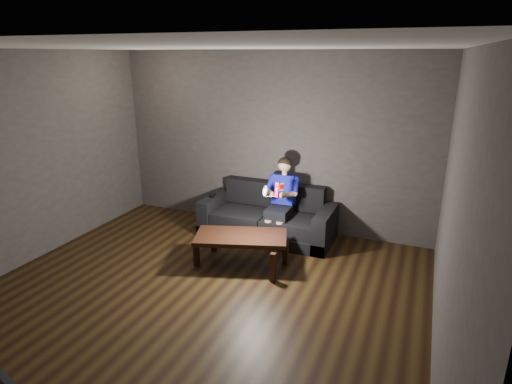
% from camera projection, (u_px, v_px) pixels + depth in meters
% --- Properties ---
extents(floor, '(5.00, 5.00, 0.00)m').
position_uv_depth(floor, '(191.00, 303.00, 4.76)').
color(floor, black).
rests_on(floor, ground).
extents(back_wall, '(5.00, 0.04, 2.70)m').
position_uv_depth(back_wall, '(271.00, 142.00, 6.54)').
color(back_wall, '#3C3635').
rests_on(back_wall, ground).
extents(left_wall, '(0.04, 5.00, 2.70)m').
position_uv_depth(left_wall, '(9.00, 164.00, 5.25)').
color(left_wall, '#3C3635').
rests_on(left_wall, ground).
extents(right_wall, '(0.04, 5.00, 2.70)m').
position_uv_depth(right_wall, '(452.00, 222.00, 3.44)').
color(right_wall, '#3C3635').
rests_on(right_wall, ground).
extents(ceiling, '(5.00, 5.00, 0.02)m').
position_uv_depth(ceiling, '(177.00, 47.00, 3.93)').
color(ceiling, silver).
rests_on(ceiling, back_wall).
extents(sofa, '(1.97, 0.85, 0.76)m').
position_uv_depth(sofa, '(268.00, 220.00, 6.45)').
color(sofa, black).
rests_on(sofa, floor).
extents(child, '(0.49, 0.60, 1.19)m').
position_uv_depth(child, '(282.00, 194.00, 6.19)').
color(child, black).
rests_on(child, sofa).
extents(wii_remote_red, '(0.05, 0.07, 0.20)m').
position_uv_depth(wii_remote_red, '(277.00, 190.00, 5.69)').
color(wii_remote_red, '#D01641').
rests_on(wii_remote_red, child).
extents(nunchuk_white, '(0.07, 0.10, 0.16)m').
position_uv_depth(nunchuk_white, '(265.00, 191.00, 5.76)').
color(nunchuk_white, white).
rests_on(nunchuk_white, child).
extents(wii_remote_black, '(0.07, 0.17, 0.03)m').
position_uv_depth(wii_remote_black, '(213.00, 195.00, 6.61)').
color(wii_remote_black, black).
rests_on(wii_remote_black, sofa).
extents(coffee_table, '(1.29, 0.91, 0.42)m').
position_uv_depth(coffee_table, '(241.00, 239.00, 5.50)').
color(coffee_table, black).
rests_on(coffee_table, floor).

